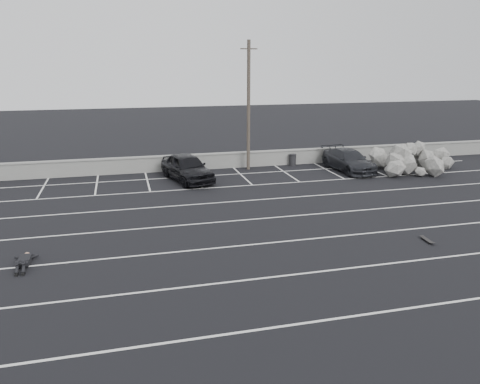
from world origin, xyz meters
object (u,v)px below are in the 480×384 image
object	(u,v)px
utility_pole	(249,106)
car_right	(349,160)
car_left	(187,167)
riprap_pile	(411,163)
trash_bin	(293,160)
skateboard	(427,240)
person	(25,257)

from	to	relation	value
utility_pole	car_right	bearing A→B (deg)	-18.06
car_left	utility_pole	xyz separation A→B (m)	(4.47, 2.10, 3.44)
car_left	utility_pole	bearing A→B (deg)	9.76
car_right	utility_pole	size ratio (longest dim) A/B	0.58
car_left	riprap_pile	size ratio (longest dim) A/B	0.75
trash_bin	skateboard	distance (m)	15.06
car_left	car_right	bearing A→B (deg)	-15.34
car_right	utility_pole	world-z (taller)	utility_pole
riprap_pile	car_left	bearing A→B (deg)	175.16
riprap_pile	person	world-z (taller)	riprap_pile
car_left	skateboard	bearing A→B (deg)	-72.72
person	skateboard	world-z (taller)	person
trash_bin	riprap_pile	world-z (taller)	riprap_pile
riprap_pile	utility_pole	bearing A→B (deg)	162.01
skateboard	car_right	bearing A→B (deg)	81.45
utility_pole	riprap_pile	size ratio (longest dim) A/B	1.31
car_left	person	bearing A→B (deg)	-140.28
utility_pole	trash_bin	xyz separation A→B (m)	(3.36, 0.40, -3.86)
riprap_pile	person	bearing A→B (deg)	-156.93
car_right	riprap_pile	bearing A→B (deg)	-21.93
car_right	skateboard	distance (m)	12.89
car_left	riprap_pile	bearing A→B (deg)	-20.23
riprap_pile	person	distance (m)	24.22
car_left	utility_pole	world-z (taller)	utility_pole
car_right	utility_pole	xyz separation A→B (m)	(-6.41, 2.09, 3.56)
riprap_pile	trash_bin	bearing A→B (deg)	151.68
car_left	skateboard	world-z (taller)	car_left
utility_pole	skateboard	xyz separation A→B (m)	(3.58, -14.65, -4.20)
riprap_pile	skateboard	distance (m)	13.17
utility_pole	skateboard	bearing A→B (deg)	-76.27
utility_pole	skateboard	world-z (taller)	utility_pole
trash_bin	person	xyz separation A→B (m)	(-15.32, -13.24, -0.19)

